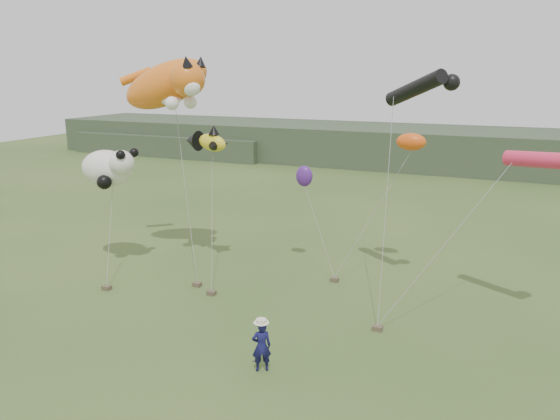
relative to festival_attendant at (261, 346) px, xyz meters
The scene contains 9 objects.
ground 1.70m from the festival_attendant, behind, with size 120.00×120.00×0.00m, color #385123.
headland 44.94m from the festival_attendant, 95.82° to the left, with size 90.00×13.00×4.00m.
festival_attendant is the anchor object (origin of this frame).
sandbag_anchors 6.57m from the festival_attendant, 123.23° to the left, with size 12.96×5.51×0.20m.
cat_kite 14.66m from the festival_attendant, 136.89° to the left, with size 5.97×3.51×3.55m.
fish_kite 12.07m from the festival_attendant, 130.19° to the left, with size 2.68×1.77×1.36m.
tube_kites 12.49m from the festival_attendant, 55.17° to the left, with size 8.65×3.53×3.85m.
panda_kite 13.80m from the festival_attendant, 150.90° to the left, with size 3.27×2.11×2.03m.
misc_kites 12.15m from the festival_attendant, 85.76° to the left, with size 6.17×1.83×2.80m.
Camera 1 is at (8.63, -15.04, 9.84)m, focal length 35.00 mm.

